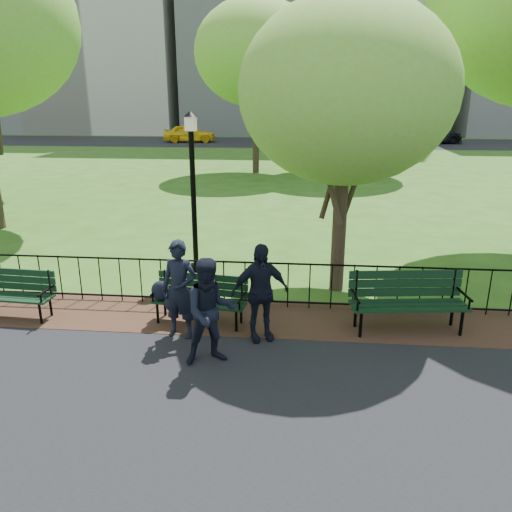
# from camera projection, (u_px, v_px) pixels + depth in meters

# --- Properties ---
(ground) EXTENTS (120.00, 120.00, 0.00)m
(ground) POSITION_uv_depth(u_px,v_px,m) (191.00, 358.00, 7.61)
(ground) COLOR #2E5616
(dirt_strip) EXTENTS (60.00, 1.60, 0.01)m
(dirt_strip) POSITION_uv_depth(u_px,v_px,m) (209.00, 315.00, 9.03)
(dirt_strip) COLOR #362116
(dirt_strip) RESTS_ON ground
(far_street) EXTENTS (70.00, 9.00, 0.01)m
(far_street) POSITION_uv_depth(u_px,v_px,m) (284.00, 143.00, 40.73)
(far_street) COLOR black
(far_street) RESTS_ON ground
(iron_fence) EXTENTS (24.06, 0.06, 1.00)m
(iron_fence) POSITION_uv_depth(u_px,v_px,m) (213.00, 281.00, 9.35)
(iron_fence) COLOR black
(iron_fence) RESTS_ON ground
(park_bench_main) EXTENTS (1.68, 0.71, 0.93)m
(park_bench_main) POSITION_uv_depth(u_px,v_px,m) (187.00, 293.00, 8.64)
(park_bench_main) COLOR black
(park_bench_main) RESTS_ON ground
(park_bench_left_a) EXTENTS (1.67, 0.61, 0.93)m
(park_bench_left_a) POSITION_uv_depth(u_px,v_px,m) (9.00, 288.00, 8.90)
(park_bench_left_a) COLOR black
(park_bench_left_a) RESTS_ON ground
(park_bench_right_a) EXTENTS (1.99, 0.83, 1.09)m
(park_bench_right_a) POSITION_uv_depth(u_px,v_px,m) (407.00, 295.00, 8.36)
(park_bench_right_a) COLOR black
(park_bench_right_a) RESTS_ON ground
(lamppost) EXTENTS (0.31, 0.31, 3.50)m
(lamppost) POSITION_uv_depth(u_px,v_px,m) (193.00, 187.00, 10.77)
(lamppost) COLOR black
(lamppost) RESTS_ON ground
(tree_near_e) EXTENTS (4.01, 4.01, 5.58)m
(tree_near_e) POSITION_uv_depth(u_px,v_px,m) (346.00, 92.00, 9.09)
(tree_near_e) COLOR #2D2116
(tree_near_e) RESTS_ON ground
(tree_far_c) EXTENTS (5.85, 5.85, 8.15)m
(tree_far_c) POSITION_uv_depth(u_px,v_px,m) (256.00, 53.00, 23.57)
(tree_far_c) COLOR #2D2116
(tree_far_c) RESTS_ON ground
(tree_far_e) EXTENTS (6.50, 6.50, 9.06)m
(tree_far_e) POSITION_uv_depth(u_px,v_px,m) (355.00, 40.00, 23.91)
(tree_far_e) COLOR #2D2116
(tree_far_e) RESTS_ON ground
(person_left) EXTENTS (0.65, 0.48, 1.64)m
(person_left) POSITION_uv_depth(u_px,v_px,m) (180.00, 290.00, 8.04)
(person_left) COLOR black
(person_left) RESTS_ON asphalt_path
(person_mid) EXTENTS (0.88, 0.67, 1.62)m
(person_mid) POSITION_uv_depth(u_px,v_px,m) (211.00, 312.00, 7.25)
(person_mid) COLOR black
(person_mid) RESTS_ON asphalt_path
(person_right) EXTENTS (1.02, 0.72, 1.62)m
(person_right) POSITION_uv_depth(u_px,v_px,m) (260.00, 292.00, 7.95)
(person_right) COLOR black
(person_right) RESTS_ON asphalt_path
(taxi) EXTENTS (4.36, 2.19, 1.43)m
(taxi) POSITION_uv_depth(u_px,v_px,m) (189.00, 133.00, 40.80)
(taxi) COLOR yellow
(taxi) RESTS_ON far_street
(sedan_silver) EXTENTS (4.36, 2.44, 1.36)m
(sedan_silver) POSITION_uv_depth(u_px,v_px,m) (284.00, 136.00, 38.24)
(sedan_silver) COLOR #A1A3A8
(sedan_silver) RESTS_ON far_street
(sedan_dark) EXTENTS (5.74, 3.07, 1.58)m
(sedan_dark) POSITION_uv_depth(u_px,v_px,m) (428.00, 133.00, 39.87)
(sedan_dark) COLOR black
(sedan_dark) RESTS_ON far_street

